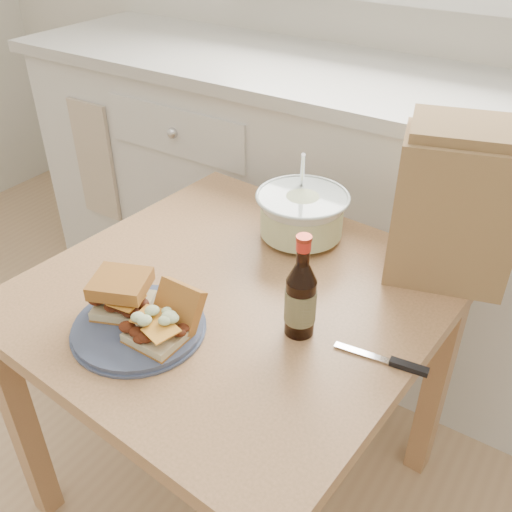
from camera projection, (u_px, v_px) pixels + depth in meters
The scene contains 9 objects.
cabinet_run at pixel (349, 211), 1.97m from camera, with size 2.50×0.64×0.94m.
dining_table at pixel (235, 325), 1.29m from camera, with size 0.89×0.89×0.69m.
plate at pixel (139, 327), 1.12m from camera, with size 0.26×0.26×0.02m, color #434E6D.
sandwich_left at pixel (122, 294), 1.13m from camera, with size 0.14×0.13×0.08m.
sandwich_right at pixel (164, 321), 1.07m from camera, with size 0.10×0.14×0.09m.
coleslaw_bowl at pixel (302, 217), 1.38m from camera, with size 0.23×0.23×0.22m.
beer_bottle at pixel (301, 298), 1.07m from camera, with size 0.06×0.06×0.22m.
knife at pixel (397, 363), 1.04m from camera, with size 0.18×0.04×0.01m.
paper_bag at pixel (455, 211), 1.19m from camera, with size 0.25×0.16×0.32m, color #A2794E.
Camera 1 is at (0.67, 0.09, 1.44)m, focal length 40.00 mm.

